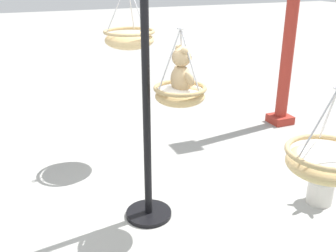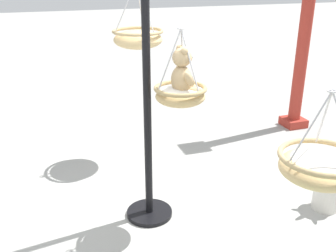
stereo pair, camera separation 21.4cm
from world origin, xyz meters
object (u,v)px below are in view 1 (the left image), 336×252
at_px(hanging_basket_with_teddy, 180,94).
at_px(hanging_basket_right_low, 326,161).
at_px(teddy_bear, 183,74).
at_px(greenhouse_pillar_left, 290,28).
at_px(potted_plant_tall_leafy, 321,187).
at_px(display_pole_central, 147,149).
at_px(hanging_basket_left_high, 129,39).

distance_m(hanging_basket_with_teddy, hanging_basket_right_low, 1.32).
bearing_deg(hanging_basket_with_teddy, hanging_basket_right_low, 21.51).
height_order(teddy_bear, greenhouse_pillar_left, greenhouse_pillar_left).
xyz_separation_m(hanging_basket_with_teddy, potted_plant_tall_leafy, (0.30, 1.44, -1.07)).
height_order(display_pole_central, teddy_bear, display_pole_central).
relative_size(hanging_basket_right_low, greenhouse_pillar_left, 0.20).
xyz_separation_m(hanging_basket_with_teddy, hanging_basket_left_high, (-1.45, 0.01, 0.24)).
height_order(display_pole_central, hanging_basket_right_low, display_pole_central).
distance_m(teddy_bear, hanging_basket_right_low, 1.34).
height_order(greenhouse_pillar_left, potted_plant_tall_leafy, greenhouse_pillar_left).
xyz_separation_m(hanging_basket_with_teddy, hanging_basket_right_low, (1.22, 0.48, -0.15)).
bearing_deg(greenhouse_pillar_left, potted_plant_tall_leafy, -27.03).
height_order(display_pole_central, potted_plant_tall_leafy, display_pole_central).
bearing_deg(potted_plant_tall_leafy, display_pole_central, -104.77).
height_order(display_pole_central, greenhouse_pillar_left, greenhouse_pillar_left).
xyz_separation_m(hanging_basket_with_teddy, greenhouse_pillar_left, (-1.69, 2.46, 0.20)).
bearing_deg(hanging_basket_left_high, hanging_basket_right_low, 10.03).
xyz_separation_m(teddy_bear, potted_plant_tall_leafy, (0.30, 1.42, -1.25)).
distance_m(hanging_basket_with_teddy, potted_plant_tall_leafy, 1.82).
bearing_deg(hanging_basket_left_high, teddy_bear, 0.47).
xyz_separation_m(teddy_bear, hanging_basket_left_high, (-1.45, -0.01, 0.07)).
height_order(teddy_bear, hanging_basket_left_high, hanging_basket_left_high).
bearing_deg(display_pole_central, hanging_basket_left_high, 168.71).
relative_size(hanging_basket_with_teddy, hanging_basket_right_low, 1.08).
distance_m(hanging_basket_left_high, hanging_basket_right_low, 2.74).
height_order(hanging_basket_with_teddy, potted_plant_tall_leafy, hanging_basket_with_teddy).
bearing_deg(hanging_basket_with_teddy, teddy_bear, 90.00).
bearing_deg(teddy_bear, hanging_basket_with_teddy, -90.00).
distance_m(display_pole_central, potted_plant_tall_leafy, 1.83).
xyz_separation_m(display_pole_central, greenhouse_pillar_left, (-1.54, 2.71, 0.73)).
bearing_deg(hanging_basket_with_teddy, potted_plant_tall_leafy, 78.39).
distance_m(hanging_basket_left_high, potted_plant_tall_leafy, 2.61).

